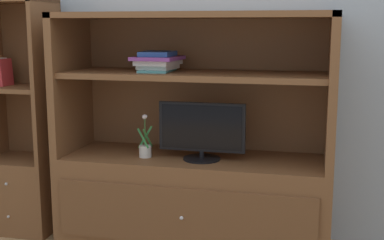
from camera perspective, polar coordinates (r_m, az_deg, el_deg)
name	(u,v)px	position (r m, az deg, el deg)	size (l,w,h in m)	color
painted_rear_wall	(206,32)	(3.61, 1.53, 9.67)	(6.00, 0.10, 2.80)	#9EA8B2
media_console	(194,175)	(3.41, 0.23, -6.11)	(1.74, 0.62, 1.52)	brown
tv_monitor	(202,131)	(3.26, 1.08, -1.24)	(0.55, 0.24, 0.37)	black
potted_plant	(145,148)	(3.36, -5.16, -3.08)	(0.09, 0.11, 0.28)	beige
magazine_stack	(158,61)	(3.34, -3.76, 6.45)	(0.30, 0.34, 0.13)	teal
bookshelf_tall	(23,156)	(3.88, -18.12, -3.79)	(0.50, 0.42, 1.62)	brown
upright_book_row	(0,72)	(3.85, -20.38, 5.01)	(0.12, 0.16, 0.21)	#A56638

